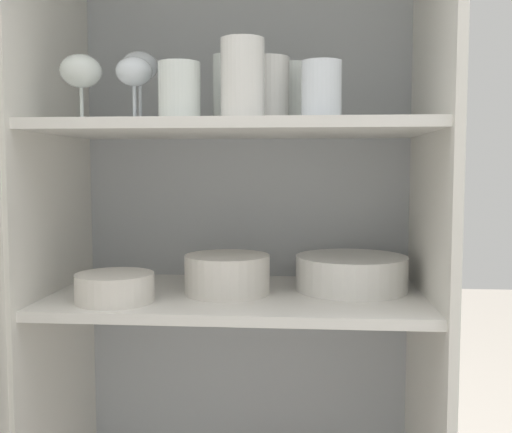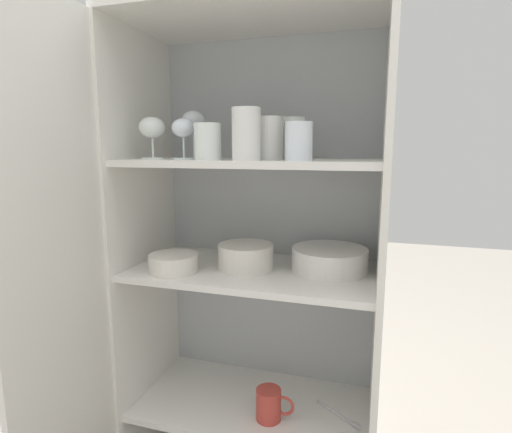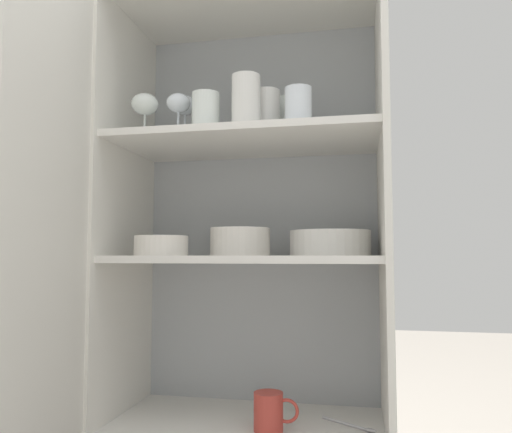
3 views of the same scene
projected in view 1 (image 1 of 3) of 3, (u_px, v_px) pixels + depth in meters
cupboard_back_panel at (247, 276)px, 1.43m from camera, size 0.79×0.02×1.49m
cupboard_side_left at (56, 290)px, 1.26m from camera, size 0.02×0.42×1.49m
cupboard_side_right at (429, 297)px, 1.20m from camera, size 0.02×0.42×1.49m
shelf_board_middle at (238, 297)px, 1.23m from camera, size 0.75×0.39×0.02m
shelf_board_upper at (237, 129)px, 1.20m from camera, size 0.75×0.39×0.02m
tumbler_glass_0 at (243, 79)px, 1.05m from camera, size 0.08×0.08×0.14m
tumbler_glass_1 at (321, 90)px, 1.06m from camera, size 0.07×0.07×0.10m
tumbler_glass_2 at (268, 90)px, 1.13m from camera, size 0.08×0.08×0.12m
tumbler_glass_3 at (232, 90)px, 1.18m from camera, size 0.08×0.08×0.13m
tumbler_glass_4 at (179, 91)px, 1.07m from camera, size 0.08×0.08×0.10m
tumbler_glass_5 at (293, 95)px, 1.22m from camera, size 0.08×0.08×0.12m
wine_glass_0 at (140, 70)px, 1.23m from camera, size 0.08×0.08×0.15m
wine_glass_1 at (134, 76)px, 1.12m from camera, size 0.07×0.07×0.12m
wine_glass_2 at (81, 75)px, 1.12m from camera, size 0.08×0.08×0.13m
plate_stack_white at (351, 273)px, 1.25m from camera, size 0.23×0.23×0.07m
mixing_bowl_large at (227, 273)px, 1.22m from camera, size 0.17×0.17×0.08m
serving_bowl_small at (115, 286)px, 1.14m from camera, size 0.15×0.15×0.05m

